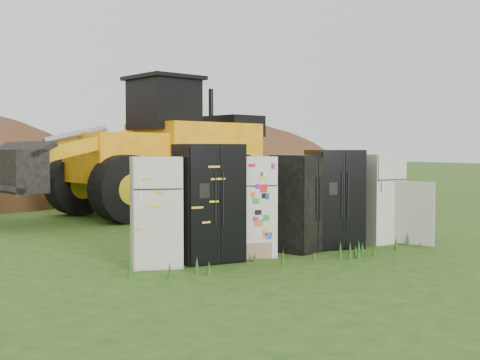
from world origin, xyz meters
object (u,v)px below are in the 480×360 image
object	(u,v)px
fridge_dark_mid	(300,203)
fridge_open_door	(377,198)
fridge_black_side	(208,203)
fridge_sticker	(249,207)
fridge_leftmost	(156,212)
wheel_loader	(135,145)
fridge_black_right	(334,199)

from	to	relation	value
fridge_dark_mid	fridge_open_door	bearing A→B (deg)	-17.94
fridge_black_side	fridge_sticker	xyz separation A→B (m)	(0.82, 0.02, -0.11)
fridge_leftmost	fridge_dark_mid	bearing A→B (deg)	17.09
fridge_black_side	fridge_sticker	size ratio (longest dim) A/B	1.12
fridge_sticker	wheel_loader	size ratio (longest dim) A/B	0.21
fridge_open_door	wheel_loader	world-z (taller)	wheel_loader
fridge_sticker	fridge_leftmost	bearing A→B (deg)	-167.77
fridge_sticker	fridge_dark_mid	bearing A→B (deg)	12.86
fridge_black_right	fridge_sticker	bearing A→B (deg)	-167.30
fridge_sticker	fridge_dark_mid	xyz separation A→B (m)	(1.11, 0.01, 0.01)
fridge_open_door	wheel_loader	xyz separation A→B (m)	(-2.47, 7.10, 1.11)
fridge_dark_mid	fridge_open_door	distance (m)	1.95
fridge_open_door	fridge_black_side	bearing A→B (deg)	178.24
fridge_black_side	fridge_leftmost	bearing A→B (deg)	-177.04
fridge_sticker	wheel_loader	world-z (taller)	wheel_loader
wheel_loader	fridge_dark_mid	bearing A→B (deg)	-97.20
fridge_black_right	fridge_black_side	bearing A→B (deg)	-166.80
fridge_black_right	wheel_loader	distance (m)	7.33
fridge_sticker	fridge_black_right	distance (m)	1.91
fridge_open_door	wheel_loader	bearing A→B (deg)	106.76
fridge_black_side	fridge_open_door	bearing A→B (deg)	5.14
fridge_black_side	fridge_black_right	bearing A→B (deg)	4.61
fridge_black_right	wheel_loader	xyz separation A→B (m)	(-1.31, 7.14, 1.06)
fridge_leftmost	fridge_sticker	world-z (taller)	fridge_leftmost
fridge_dark_mid	fridge_black_right	bearing A→B (deg)	-19.95
fridge_leftmost	fridge_open_door	distance (m)	4.83
fridge_sticker	fridge_open_door	bearing A→B (deg)	12.91
wheel_loader	fridge_black_right	bearing A→B (deg)	-90.92
fridge_black_right	fridge_open_door	world-z (taller)	fridge_black_right
fridge_black_side	fridge_black_right	distance (m)	2.73
fridge_dark_mid	fridge_open_door	xyz separation A→B (m)	(1.95, 0.02, 0.00)
fridge_sticker	fridge_black_right	world-z (taller)	fridge_black_right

